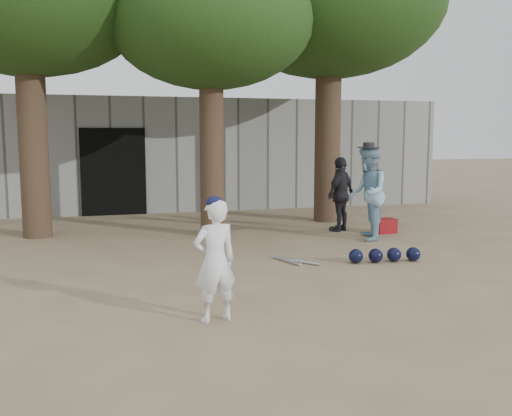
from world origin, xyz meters
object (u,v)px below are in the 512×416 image
object	(u,v)px
spectator_blue	(368,193)
spectator_dark	(341,194)
boy_player	(215,261)
red_bag	(385,226)

from	to	relation	value
spectator_blue	spectator_dark	size ratio (longest dim) A/B	1.16
boy_player	spectator_dark	distance (m)	6.30
spectator_dark	red_bag	xyz separation A→B (m)	(0.79, -0.48, -0.63)
spectator_blue	spectator_dark	world-z (taller)	spectator_blue
boy_player	red_bag	bearing A→B (deg)	-146.94
spectator_dark	red_bag	bearing A→B (deg)	112.92
spectator_dark	spectator_blue	bearing A→B (deg)	57.99
spectator_dark	boy_player	bearing A→B (deg)	17.36
boy_player	spectator_dark	xyz separation A→B (m)	(3.77, 5.05, 0.11)
boy_player	red_bag	distance (m)	6.48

